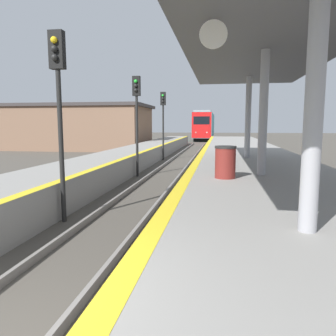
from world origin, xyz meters
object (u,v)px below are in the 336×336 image
train (205,126)px  signal_near (59,91)px  trash_bin (225,162)px  signal_far (163,113)px  signal_mid (137,107)px

train → signal_near: size_ratio=4.23×
train → trash_bin: bearing=-86.7°
signal_far → train: bearing=87.7°
signal_mid → signal_far: same height
signal_mid → signal_far: bearing=90.3°
signal_mid → signal_near: bearing=-90.3°
train → signal_mid: (-1.33, -41.08, 0.99)m
signal_mid → trash_bin: (4.06, -5.96, -1.84)m
signal_near → signal_far: (-0.00, 15.06, 0.00)m
signal_near → signal_mid: size_ratio=1.00×
signal_near → signal_mid: bearing=89.7°
train → trash_bin: size_ratio=22.10×
signal_mid → train: bearing=88.1°
train → signal_far: (-1.37, -33.55, 0.99)m
train → trash_bin: (2.72, -47.03, -0.85)m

